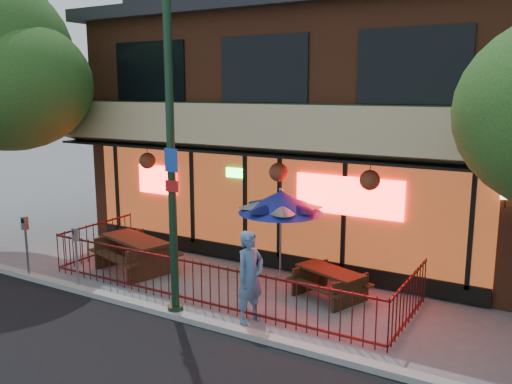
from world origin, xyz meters
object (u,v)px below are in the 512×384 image
Objects in this scene: patio_umbrella at (281,202)px; parking_meter_near at (76,248)px; picnic_table_right at (330,279)px; parking_meter_far at (26,237)px; street_light at (171,162)px; picnic_table_left at (136,249)px; pedestrian at (250,277)px.

patio_umbrella is 4.78m from parking_meter_near.
parking_meter_near is at bearing -143.26° from patio_umbrella.
picnic_table_right is 1.21× the size of parking_meter_far.
parking_meter_near is at bearing -154.98° from picnic_table_right.
parking_meter_near is (-2.83, 0.00, -2.17)m from street_light.
parking_meter_near is (-3.75, -2.80, -0.97)m from patio_umbrella.
street_light reaches higher than picnic_table_left.
patio_umbrella is 1.49× the size of parking_meter_far.
parking_meter_near is at bearing 2.80° from parking_meter_far.
street_light is 2.72m from pedestrian.
parking_meter_far is at bearing -159.88° from picnic_table_right.
pedestrian is (4.06, -1.15, 0.36)m from picnic_table_left.
parking_meter_far is at bearing -137.30° from picnic_table_left.
parking_meter_far is at bearing 109.16° from pedestrian.
patio_umbrella is at bearing 36.74° from parking_meter_near.
patio_umbrella is at bearing 164.97° from picnic_table_right.
street_light reaches higher than patio_umbrella.
patio_umbrella is 2.58m from pedestrian.
picnic_table_right is at bearing -15.03° from patio_umbrella.
parking_meter_near is (-0.24, -1.65, 0.42)m from picnic_table_left.
picnic_table_right is at bearing -11.05° from pedestrian.
patio_umbrella is at bearing 26.99° from pedestrian.
street_light is 4.33m from picnic_table_right.
picnic_table_right is (4.94, 0.76, -0.13)m from picnic_table_left.
parking_meter_far is (-4.47, -0.08, -2.11)m from street_light.
street_light reaches higher than pedestrian.
pedestrian reaches higher than parking_meter_far.
patio_umbrella reaches higher than picnic_table_right.
picnic_table_left is at bearing 147.42° from street_light.
patio_umbrella reaches higher than pedestrian.
street_light reaches higher than picnic_table_right.
street_light is at bearing 122.48° from pedestrian.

